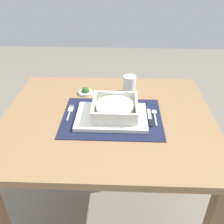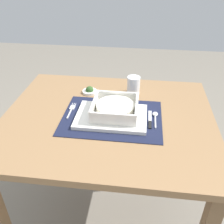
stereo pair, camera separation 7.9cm
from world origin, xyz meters
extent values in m
plane|color=gray|center=(0.00, 0.00, 0.00)|extent=(6.00, 6.00, 0.00)
cube|color=#936D47|center=(0.00, 0.00, 0.70)|extent=(0.92, 0.77, 0.03)
cube|color=brown|center=(-0.41, 0.33, 0.34)|extent=(0.05, 0.05, 0.69)
cube|color=brown|center=(0.41, 0.33, 0.34)|extent=(0.05, 0.05, 0.69)
cube|color=#191E38|center=(0.02, -0.01, 0.72)|extent=(0.43, 0.32, 0.00)
cube|color=white|center=(0.02, -0.02, 0.73)|extent=(0.30, 0.21, 0.02)
cube|color=white|center=(0.03, 0.00, 0.74)|extent=(0.19, 0.19, 0.01)
cube|color=white|center=(-0.06, 0.00, 0.77)|extent=(0.01, 0.19, 0.05)
cube|color=white|center=(0.12, 0.00, 0.77)|extent=(0.01, 0.19, 0.05)
cube|color=white|center=(0.03, -0.09, 0.77)|extent=(0.17, 0.01, 0.05)
cube|color=white|center=(0.03, 0.09, 0.77)|extent=(0.17, 0.01, 0.05)
cylinder|color=silver|center=(0.03, 0.00, 0.76)|extent=(0.16, 0.16, 0.03)
cube|color=silver|center=(-0.17, -0.01, 0.72)|extent=(0.01, 0.07, 0.00)
cube|color=silver|center=(-0.17, 0.04, 0.72)|extent=(0.02, 0.04, 0.00)
cylinder|color=silver|center=(-0.18, 0.07, 0.72)|extent=(0.00, 0.02, 0.00)
cylinder|color=silver|center=(-0.17, 0.07, 0.72)|extent=(0.00, 0.02, 0.00)
cylinder|color=silver|center=(-0.16, 0.07, 0.72)|extent=(0.00, 0.02, 0.00)
cube|color=silver|center=(0.20, -0.03, 0.72)|extent=(0.01, 0.09, 0.00)
ellipsoid|color=silver|center=(0.20, 0.03, 0.72)|extent=(0.02, 0.03, 0.01)
cube|color=black|center=(0.18, -0.05, 0.72)|extent=(0.01, 0.05, 0.01)
cube|color=silver|center=(0.18, 0.01, 0.72)|extent=(0.01, 0.08, 0.00)
cube|color=#59331E|center=(0.16, -0.04, 0.72)|extent=(0.01, 0.06, 0.01)
cube|color=silver|center=(0.16, 0.03, 0.72)|extent=(0.01, 0.07, 0.00)
cylinder|color=white|center=(0.10, 0.22, 0.76)|extent=(0.06, 0.06, 0.09)
cylinder|color=#338C3F|center=(0.10, 0.22, 0.75)|extent=(0.05, 0.05, 0.06)
cylinder|color=white|center=(-0.12, 0.20, 0.72)|extent=(0.07, 0.07, 0.01)
sphere|color=#335926|center=(-0.12, 0.20, 0.73)|extent=(0.04, 0.04, 0.04)
camera|label=1|loc=(0.05, -0.93, 1.34)|focal=41.10mm
camera|label=2|loc=(0.13, -0.92, 1.34)|focal=41.10mm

